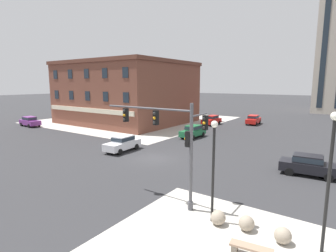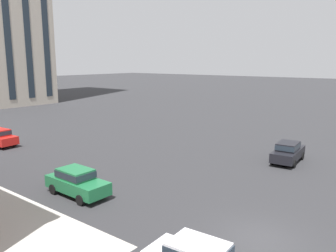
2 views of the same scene
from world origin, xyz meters
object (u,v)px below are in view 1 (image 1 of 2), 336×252
at_px(car_main_northbound_far, 253,119).
at_px(bollard_sphere_curb_a, 218,218).
at_px(car_parked_curb, 309,164).
at_px(car_main_southbound_far, 193,131).
at_px(bollard_sphere_curb_c, 283,236).
at_px(street_lamp_corner_near, 213,160).
at_px(street_lamp_mid_sidewalk, 330,169).
at_px(traffic_signal_main, 174,137).
at_px(bollard_sphere_curb_b, 247,223).
at_px(car_main_mid, 30,121).
at_px(car_cross_far, 123,143).
at_px(bench_near_signal, 251,250).
at_px(car_main_southbound_near, 212,120).

bearing_deg(car_main_northbound_far, bollard_sphere_curb_a, -75.73).
bearing_deg(car_parked_curb, car_main_southbound_far, 152.26).
distance_m(bollard_sphere_curb_c, street_lamp_corner_near, 4.70).
xyz_separation_m(street_lamp_corner_near, street_lamp_mid_sidewalk, (5.15, 0.31, 0.40)).
bearing_deg(street_lamp_corner_near, bollard_sphere_curb_c, 0.36).
bearing_deg(car_main_southbound_far, street_lamp_corner_near, -58.03).
relative_size(traffic_signal_main, car_main_southbound_far, 1.50).
distance_m(bollard_sphere_curb_b, street_lamp_mid_sidewalk, 4.78).
relative_size(car_main_southbound_far, car_main_mid, 0.99).
bearing_deg(car_main_mid, bollard_sphere_curb_c, -14.61).
bearing_deg(street_lamp_mid_sidewalk, car_main_mid, 166.23).
distance_m(bollard_sphere_curb_c, car_cross_far, 19.87).
bearing_deg(car_main_northbound_far, bollard_sphere_curb_c, -70.96).
distance_m(car_parked_curb, car_main_mid, 42.79).
relative_size(bollard_sphere_curb_b, bench_near_signal, 0.42).
bearing_deg(bollard_sphere_curb_b, car_main_northbound_far, 106.52).
distance_m(car_main_northbound_far, car_parked_curb, 27.03).
height_order(traffic_signal_main, car_main_mid, traffic_signal_main).
bearing_deg(bollard_sphere_curb_b, car_cross_far, 153.95).
bearing_deg(car_main_mid, street_lamp_mid_sidewalk, -13.77).
relative_size(street_lamp_corner_near, car_main_southbound_far, 1.24).
bearing_deg(traffic_signal_main, car_main_northbound_far, 99.36).
bearing_deg(car_main_southbound_near, street_lamp_mid_sidewalk, -56.94).
distance_m(car_main_southbound_far, car_parked_curb, 17.04).
relative_size(bollard_sphere_curb_c, bench_near_signal, 0.42).
relative_size(bollard_sphere_curb_b, street_lamp_mid_sidewalk, 0.13).
bearing_deg(car_cross_far, car_main_southbound_near, 90.11).
relative_size(bollard_sphere_curb_c, car_parked_curb, 0.17).
distance_m(bollard_sphere_curb_b, bollard_sphere_curb_c, 1.74).
distance_m(bollard_sphere_curb_b, car_parked_curb, 10.94).
xyz_separation_m(bollard_sphere_curb_b, car_cross_far, (-16.38, 8.01, 0.53)).
height_order(bench_near_signal, car_main_mid, car_main_mid).
bearing_deg(car_main_southbound_near, car_main_northbound_far, 37.73).
relative_size(traffic_signal_main, car_main_southbound_near, 1.47).
xyz_separation_m(traffic_signal_main, street_lamp_corner_near, (2.88, -0.68, -0.73)).
relative_size(bollard_sphere_curb_c, car_cross_far, 0.17).
bearing_deg(car_parked_curb, car_cross_far, -170.98).
bearing_deg(street_lamp_corner_near, bollard_sphere_curb_b, 4.42).
relative_size(car_parked_curb, car_main_mid, 1.01).
distance_m(street_lamp_corner_near, car_main_southbound_near, 34.02).
bearing_deg(car_cross_far, bench_near_signal, -29.97).
xyz_separation_m(street_lamp_mid_sidewalk, car_main_southbound_far, (-16.95, 18.60, -2.91)).
distance_m(bollard_sphere_curb_c, car_parked_curb, 10.97).
distance_m(bollard_sphere_curb_a, car_cross_far, 17.12).
relative_size(bollard_sphere_curb_b, car_main_mid, 0.17).
xyz_separation_m(bollard_sphere_curb_c, street_lamp_mid_sidewalk, (1.57, 0.29, 3.44)).
bearing_deg(bollard_sphere_curb_a, bollard_sphere_curb_c, 3.04).
relative_size(bollard_sphere_curb_c, car_main_mid, 0.17).
bearing_deg(street_lamp_mid_sidewalk, car_main_southbound_near, 123.06).
xyz_separation_m(bollard_sphere_curb_a, car_main_mid, (-39.93, 11.40, 0.53)).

